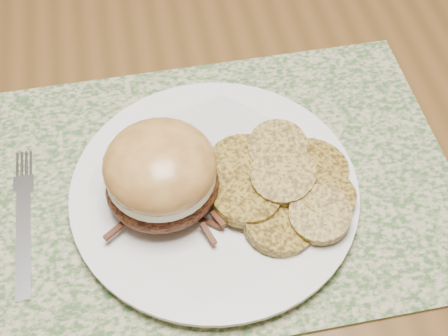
{
  "coord_description": "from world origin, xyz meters",
  "views": [
    {
      "loc": [
        0.14,
        -0.52,
        1.26
      ],
      "look_at": [
        0.2,
        -0.19,
        0.79
      ],
      "focal_mm": 50.0,
      "sensor_mm": 36.0,
      "label": 1
    }
  ],
  "objects_px": {
    "pork_sandwich": "(161,174)",
    "fork": "(24,220)",
    "dining_table": "(35,130)",
    "dinner_plate": "(214,192)"
  },
  "relations": [
    {
      "from": "dining_table",
      "to": "dinner_plate",
      "type": "relative_size",
      "value": 5.77
    },
    {
      "from": "dining_table",
      "to": "dinner_plate",
      "type": "distance_m",
      "value": 0.29
    },
    {
      "from": "pork_sandwich",
      "to": "fork",
      "type": "bearing_deg",
      "value": 162.25
    },
    {
      "from": "dining_table",
      "to": "pork_sandwich",
      "type": "height_order",
      "value": "pork_sandwich"
    },
    {
      "from": "fork",
      "to": "dinner_plate",
      "type": "bearing_deg",
      "value": -1.99
    },
    {
      "from": "dinner_plate",
      "to": "fork",
      "type": "xyz_separation_m",
      "value": [
        -0.18,
        0.01,
        -0.01
      ]
    },
    {
      "from": "dinner_plate",
      "to": "fork",
      "type": "relative_size",
      "value": 1.57
    },
    {
      "from": "pork_sandwich",
      "to": "fork",
      "type": "height_order",
      "value": "pork_sandwich"
    },
    {
      "from": "dinner_plate",
      "to": "dining_table",
      "type": "bearing_deg",
      "value": 134.57
    },
    {
      "from": "pork_sandwich",
      "to": "fork",
      "type": "relative_size",
      "value": 0.76
    }
  ]
}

